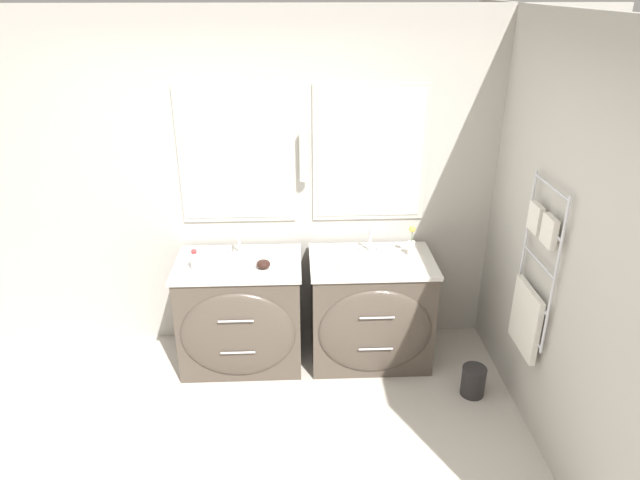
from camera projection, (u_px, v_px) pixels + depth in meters
name	position (u px, v px, depth m)	size (l,w,h in m)	color
wall_back	(247.00, 186.00, 4.33)	(5.43, 0.14, 2.60)	#B2ADA3
wall_right	(549.00, 237.00, 3.51)	(0.13, 3.63, 2.60)	#B2ADA3
vanity_left	(241.00, 314.00, 4.31)	(0.92, 0.68, 0.85)	#4C4238
vanity_right	(371.00, 311.00, 4.35)	(0.92, 0.68, 0.85)	#4C4238
faucet_left	(239.00, 243.00, 4.27)	(0.17, 0.12, 0.19)	silver
faucet_right	(370.00, 240.00, 4.31)	(0.17, 0.12, 0.19)	silver
toiletry_bottle	(195.00, 261.00, 4.04)	(0.06, 0.06, 0.15)	silver
amenity_bowl	(263.00, 264.00, 4.08)	(0.10, 0.10, 0.06)	black
flower_vase	(411.00, 243.00, 4.25)	(0.05, 0.05, 0.23)	silver
soap_dish	(345.00, 267.00, 4.06)	(0.09, 0.07, 0.04)	white
waste_bin	(473.00, 380.00, 4.09)	(0.18, 0.18, 0.23)	#282626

